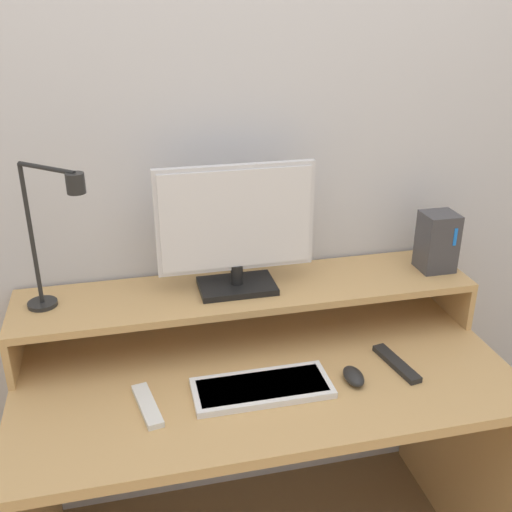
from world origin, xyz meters
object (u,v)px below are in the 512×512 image
Objects in this scene: mouse at (353,376)px; remote_control at (147,406)px; desk_lamp at (53,232)px; keyboard at (262,388)px; router_dock at (437,242)px; monitor at (236,228)px; remote_secondary at (396,363)px.

mouse is 0.50× the size of remote_control.
desk_lamp is 0.51m from remote_control.
router_dock is at bearing 24.47° from keyboard.
monitor is 1.24× the size of keyboard.
keyboard is 0.25m from mouse.
monitor is 0.49m from desk_lamp.
remote_secondary is (-0.24, -0.26, -0.24)m from router_dock.
router_dock is 0.54m from mouse.
keyboard is at bearing -155.53° from router_dock.
mouse is (0.25, -0.01, 0.01)m from keyboard.
desk_lamp is 2.23× the size of router_dock.
desk_lamp is 4.61× the size of mouse.
remote_control is (0.20, -0.26, -0.38)m from desk_lamp.
remote_secondary is at bearing -14.87° from desk_lamp.
keyboard is (-0.63, -0.29, -0.24)m from router_dock.
monitor is 0.52m from mouse.
desk_lamp is at bearing 159.67° from mouse.
desk_lamp is 0.88m from mouse.
remote_control and remote_secondary have the same top height.
monitor reaches higher than remote_secondary.
mouse is (0.25, -0.31, -0.33)m from monitor.
desk_lamp is at bearing -176.12° from monitor.
desk_lamp is 0.99m from remote_secondary.
keyboard is 0.30m from remote_control.
monitor is at bearing 45.45° from remote_control.
keyboard reaches higher than remote_control.
router_dock is 0.73m from keyboard.
router_dock is (1.12, 0.03, -0.14)m from desk_lamp.
desk_lamp reaches higher than mouse.
router_dock is at bearing -0.69° from monitor.
keyboard is (0.01, -0.29, -0.34)m from monitor.
remote_control is at bearing -134.55° from monitor.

